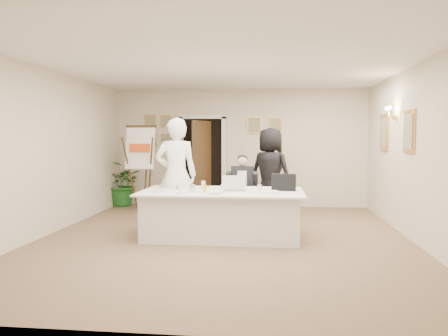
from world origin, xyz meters
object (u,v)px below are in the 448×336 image
conference_table (222,214)px  oj_glass (205,189)px  seated_man (242,189)px  flip_chart (142,173)px  potted_palm (123,183)px  standing_woman (270,173)px  laptop (234,182)px  paper_stack (269,192)px  steel_jug (192,188)px  laptop_bag (284,182)px  standing_man (176,175)px

conference_table → oj_glass: oj_glass is taller
seated_man → flip_chart: bearing=157.3°
seated_man → potted_palm: 3.60m
standing_woman → laptop: 1.87m
paper_stack → steel_jug: bearing=174.7°
potted_palm → steel_jug: potted_palm is taller
conference_table → laptop: size_ratio=7.06×
seated_man → paper_stack: 1.42m
laptop_bag → paper_stack: bearing=-117.1°
steel_jug → standing_woman: bearing=57.5°
potted_palm → steel_jug: bearing=-54.4°
standing_man → potted_palm: bearing=-67.4°
paper_stack → laptop: bearing=151.0°
standing_woman → paper_stack: bearing=117.5°
paper_stack → oj_glass: 1.01m
conference_table → laptop_bag: (1.01, 0.13, 0.52)m
standing_man → laptop: 1.08m
seated_man → standing_man: (-1.12, -0.73, 0.32)m
conference_table → seated_man: 1.18m
conference_table → laptop: bearing=29.1°
flip_chart → paper_stack: bearing=-41.8°
conference_table → seated_man: size_ratio=1.98×
conference_table → potted_palm: 4.13m
flip_chart → standing_man: size_ratio=0.94×
flip_chart → standing_woman: (2.84, -0.42, 0.06)m
flip_chart → standing_woman: size_ratio=1.02×
seated_man → laptop: size_ratio=3.57×
steel_jug → paper_stack: bearing=-5.3°
standing_woman → potted_palm: size_ratio=1.70×
seated_man → laptop: 1.04m
flip_chart → oj_glass: flip_chart is taller
conference_table → paper_stack: 0.89m
seated_man → conference_table: bearing=-98.7°
flip_chart → laptop_bag: (3.06, -2.18, 0.04)m
potted_palm → standing_woman: bearing=-18.7°
conference_table → standing_man: bearing=155.8°
seated_man → paper_stack: seated_man is taller
paper_stack → steel_jug: (-1.24, 0.12, 0.04)m
laptop → paper_stack: laptop is taller
laptop_bag → oj_glass: 1.33m
standing_woman → steel_jug: bearing=85.6°
potted_palm → oj_glass: potted_palm is taller
potted_palm → oj_glass: size_ratio=8.36×
standing_woman → steel_jug: 2.35m
flip_chart → steel_jug: flip_chart is taller
standing_woman → paper_stack: (-0.02, -2.10, -0.13)m
laptop_bag → oj_glass: laptop_bag is taller
standing_man → laptop: bearing=152.6°
standing_woman → potted_palm: bearing=9.3°
standing_man → oj_glass: 0.95m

